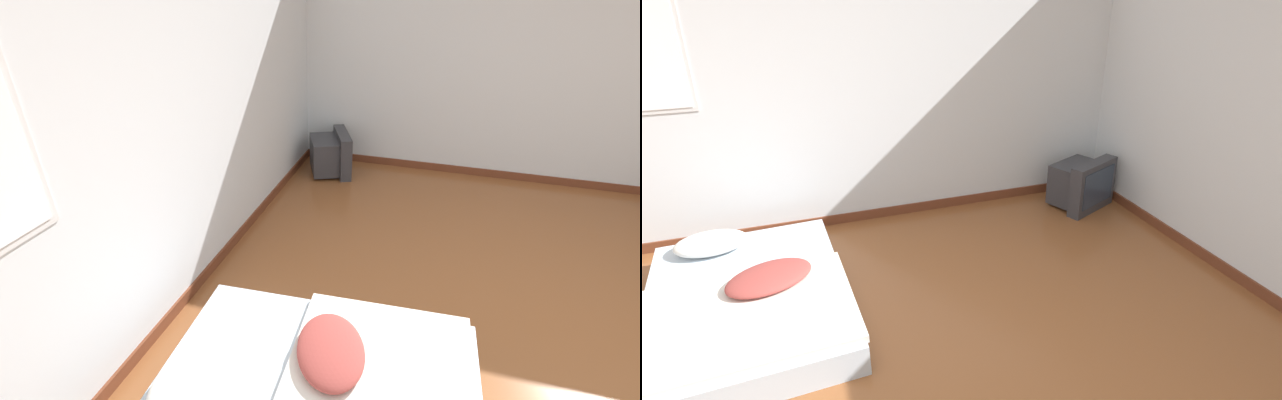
{
  "view_description": "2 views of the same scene",
  "coord_description": "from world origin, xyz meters",
  "views": [
    {
      "loc": [
        -2.14,
        1.06,
        2.19
      ],
      "look_at": [
        0.82,
        1.95,
        0.5
      ],
      "focal_mm": 24.0,
      "sensor_mm": 36.0,
      "label": 1
    },
    {
      "loc": [
        -0.22,
        -1.58,
        2.18
      ],
      "look_at": [
        0.97,
        1.74,
        0.53
      ],
      "focal_mm": 28.0,
      "sensor_mm": 36.0,
      "label": 2
    }
  ],
  "objects": [
    {
      "name": "wall_back",
      "position": [
        -0.02,
        2.75,
        1.29
      ],
      "size": [
        8.08,
        0.08,
        2.6
      ],
      "color": "silver",
      "rests_on": "ground_plane"
    },
    {
      "name": "ground_plane",
      "position": [
        0.0,
        0.0,
        0.0
      ],
      "size": [
        20.0,
        20.0,
        0.0
      ],
      "primitive_type": "plane",
      "color": "brown"
    },
    {
      "name": "crt_tv",
      "position": [
        2.42,
        2.29,
        0.24
      ],
      "size": [
        0.67,
        0.61,
        0.5
      ],
      "color": "#333338",
      "rests_on": "ground_plane"
    },
    {
      "name": "mattress_bed",
      "position": [
        -0.66,
        1.52,
        0.13
      ],
      "size": [
        1.37,
        1.81,
        0.35
      ],
      "color": "silver",
      "rests_on": "ground_plane"
    },
    {
      "name": "wall_right",
      "position": [
        2.87,
        0.0,
        1.29
      ],
      "size": [
        0.08,
        7.84,
        2.6
      ],
      "color": "silver",
      "rests_on": "ground_plane"
    }
  ]
}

